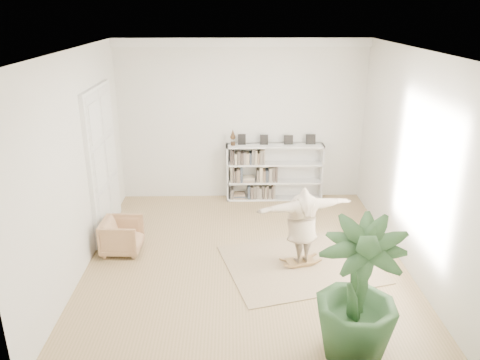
# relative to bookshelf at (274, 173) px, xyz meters

# --- Properties ---
(floor) EXTENTS (6.00, 6.00, 0.00)m
(floor) POSITION_rel_bookshelf_xyz_m (-0.74, -2.82, -0.64)
(floor) COLOR #967B4D
(floor) RESTS_ON ground
(room_shell) EXTENTS (6.00, 6.00, 6.00)m
(room_shell) POSITION_rel_bookshelf_xyz_m (-0.74, 0.12, 2.87)
(room_shell) COLOR silver
(room_shell) RESTS_ON floor
(doors) EXTENTS (0.09, 1.78, 2.92)m
(doors) POSITION_rel_bookshelf_xyz_m (-3.45, -1.52, 0.76)
(doors) COLOR white
(doors) RESTS_ON floor
(bookshelf) EXTENTS (2.20, 0.35, 1.64)m
(bookshelf) POSITION_rel_bookshelf_xyz_m (0.00, 0.00, 0.00)
(bookshelf) COLOR silver
(bookshelf) RESTS_ON floor
(armchair) EXTENTS (0.72, 0.70, 0.63)m
(armchair) POSITION_rel_bookshelf_xyz_m (-2.98, -2.46, -0.32)
(armchair) COLOR tan
(armchair) RESTS_ON floor
(rug) EXTENTS (2.93, 2.58, 0.02)m
(rug) POSITION_rel_bookshelf_xyz_m (0.20, -3.00, -0.63)
(rug) COLOR tan
(rug) RESTS_ON floor
(rocker_board) EXTENTS (0.53, 0.40, 0.10)m
(rocker_board) POSITION_rel_bookshelf_xyz_m (0.20, -3.00, -0.57)
(rocker_board) COLOR olive
(rocker_board) RESTS_ON rug
(person) EXTENTS (1.73, 0.87, 1.36)m
(person) POSITION_rel_bookshelf_xyz_m (0.20, -3.00, 0.17)
(person) COLOR tan
(person) RESTS_ON rocker_board
(houseplant) EXTENTS (1.36, 1.36, 1.86)m
(houseplant) POSITION_rel_bookshelf_xyz_m (0.56, -5.21, 0.30)
(houseplant) COLOR #284B25
(houseplant) RESTS_ON floor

